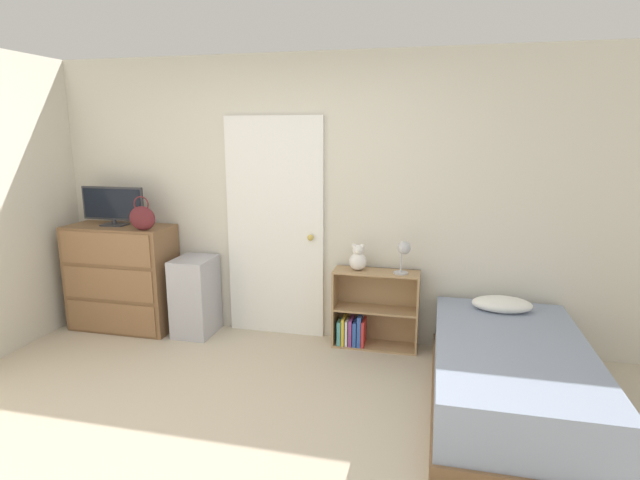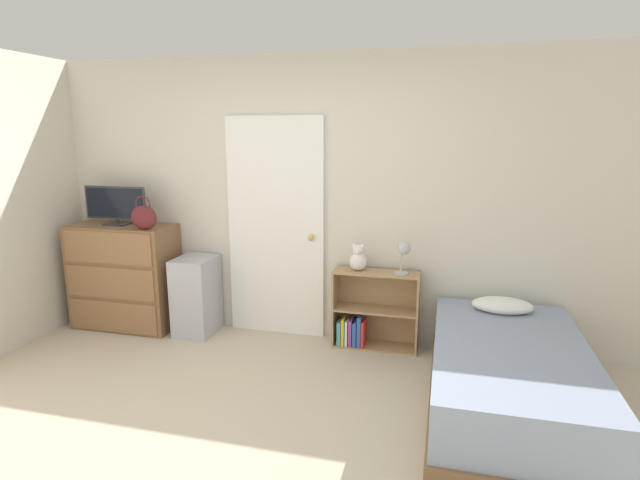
{
  "view_description": "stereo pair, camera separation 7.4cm",
  "coord_description": "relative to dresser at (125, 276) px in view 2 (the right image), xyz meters",
  "views": [
    {
      "loc": [
        1.18,
        -2.37,
        1.88
      ],
      "look_at": [
        0.23,
        1.69,
        0.97
      ],
      "focal_mm": 28.0,
      "sensor_mm": 36.0,
      "label": 1
    },
    {
      "loc": [
        1.25,
        -2.35,
        1.88
      ],
      "look_at": [
        0.23,
        1.69,
        0.97
      ],
      "focal_mm": 28.0,
      "sensor_mm": 36.0,
      "label": 2
    }
  ],
  "objects": [
    {
      "name": "ground_plane",
      "position": [
        1.73,
        -1.69,
        -0.51
      ],
      "size": [
        16.0,
        16.0,
        0.0
      ],
      "primitive_type": "plane",
      "color": "#C1B299"
    },
    {
      "name": "wall_back",
      "position": [
        1.73,
        0.28,
        0.77
      ],
      "size": [
        10.0,
        0.06,
        2.55
      ],
      "color": "beige",
      "rests_on": "ground_plane"
    },
    {
      "name": "door_closed",
      "position": [
        1.48,
        0.22,
        0.5
      ],
      "size": [
        0.91,
        0.09,
        2.02
      ],
      "color": "white",
      "rests_on": "ground_plane"
    },
    {
      "name": "dresser",
      "position": [
        0.0,
        0.0,
        0.0
      ],
      "size": [
        1.0,
        0.46,
        1.01
      ],
      "color": "brown",
      "rests_on": "ground_plane"
    },
    {
      "name": "tv",
      "position": [
        -0.04,
        0.01,
        0.7
      ],
      "size": [
        0.63,
        0.16,
        0.37
      ],
      "color": "#2D2D33",
      "rests_on": "dresser"
    },
    {
      "name": "handbag",
      "position": [
        0.35,
        -0.14,
        0.62
      ],
      "size": [
        0.25,
        0.1,
        0.31
      ],
      "color": "#591E23",
      "rests_on": "dresser"
    },
    {
      "name": "storage_bin",
      "position": [
        0.75,
        0.02,
        -0.14
      ],
      "size": [
        0.34,
        0.42,
        0.73
      ],
      "color": "#ADADB7",
      "rests_on": "ground_plane"
    },
    {
      "name": "bookshelf",
      "position": [
        2.38,
        0.11,
        -0.22
      ],
      "size": [
        0.75,
        0.25,
        0.7
      ],
      "color": "tan",
      "rests_on": "ground_plane"
    },
    {
      "name": "teddy_bear",
      "position": [
        2.28,
        0.1,
        0.29
      ],
      "size": [
        0.15,
        0.15,
        0.23
      ],
      "color": "silver",
      "rests_on": "bookshelf"
    },
    {
      "name": "desk_lamp",
      "position": [
        2.67,
        0.06,
        0.39
      ],
      "size": [
        0.14,
        0.14,
        0.29
      ],
      "color": "#B2B2B7",
      "rests_on": "bookshelf"
    },
    {
      "name": "bed",
      "position": [
        3.47,
        -0.69,
        -0.26
      ],
      "size": [
        1.04,
        1.86,
        0.59
      ],
      "color": "brown",
      "rests_on": "ground_plane"
    }
  ]
}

